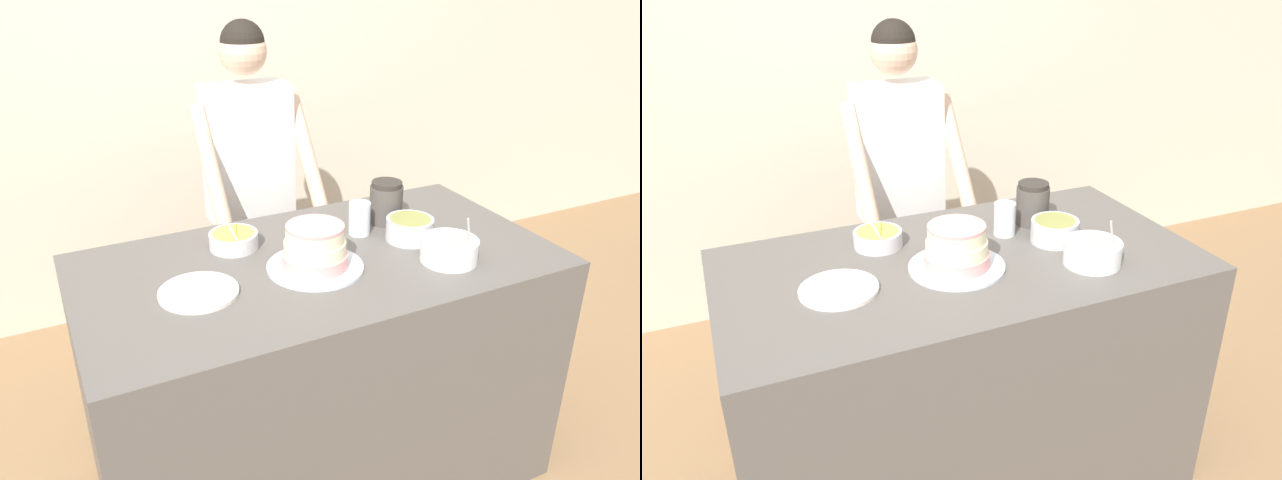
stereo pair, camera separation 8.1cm
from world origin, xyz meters
TOP-DOWN VIEW (x-y plane):
  - wall_back at (0.00, 1.99)m, footprint 10.00×0.05m
  - counter at (0.00, 0.42)m, footprint 1.58×0.84m
  - person_baker at (0.04, 1.18)m, footprint 0.48×0.44m
  - cake at (-0.04, 0.36)m, footprint 0.31×0.31m
  - frosting_bowl_yellow at (-0.22, 0.62)m, footprint 0.17×0.17m
  - frosting_bowl_pink at (0.38, 0.22)m, footprint 0.19×0.19m
  - frosting_bowl_olive at (0.36, 0.42)m, footprint 0.17×0.17m
  - drinking_glass at (0.22, 0.54)m, footprint 0.08×0.08m
  - ceramic_plate at (-0.42, 0.37)m, footprint 0.24×0.24m
  - stoneware_jar at (0.36, 0.59)m, footprint 0.12×0.12m

SIDE VIEW (x-z plane):
  - counter at x=0.00m, z-range 0.00..0.93m
  - ceramic_plate at x=-0.42m, z-range 0.93..0.94m
  - frosting_bowl_yellow at x=-0.22m, z-range 0.86..1.05m
  - frosting_bowl_pink at x=0.38m, z-range 0.88..1.06m
  - frosting_bowl_olive at x=0.36m, z-range 0.93..1.01m
  - person_baker at x=0.04m, z-range 0.18..1.79m
  - drinking_glass at x=0.22m, z-range 0.93..1.05m
  - cake at x=-0.04m, z-range 0.92..1.07m
  - stoneware_jar at x=0.36m, z-range 0.93..1.08m
  - wall_back at x=0.00m, z-range 0.00..2.60m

